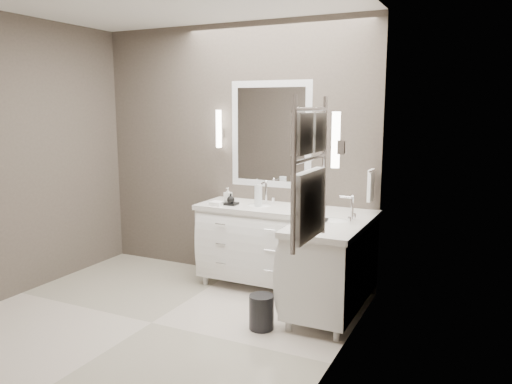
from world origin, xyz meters
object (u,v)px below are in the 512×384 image
at_px(vanity_right, 333,260).
at_px(towel_ladder, 309,180).
at_px(waste_bin, 261,312).
at_px(vanity_back, 260,240).

xyz_separation_m(vanity_right, towel_ladder, (0.23, -1.30, 0.91)).
relative_size(towel_ladder, waste_bin, 3.09).
height_order(vanity_back, waste_bin, vanity_back).
xyz_separation_m(vanity_back, vanity_right, (0.88, -0.33, 0.00)).
bearing_deg(vanity_right, waste_bin, -125.68).
relative_size(vanity_back, towel_ladder, 1.38).
distance_m(vanity_back, towel_ladder, 2.16).
distance_m(towel_ladder, waste_bin, 1.57).
distance_m(vanity_right, towel_ladder, 1.60).
relative_size(vanity_back, vanity_right, 1.00).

